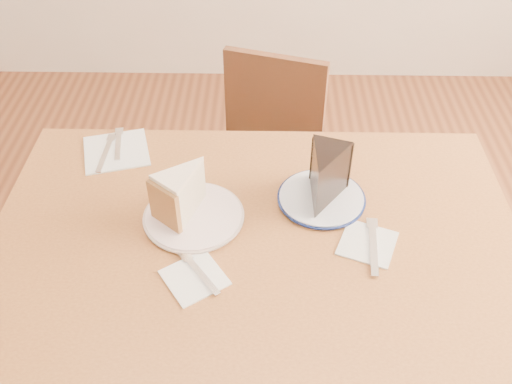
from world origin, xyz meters
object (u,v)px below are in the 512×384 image
object	(u,v)px
table	(256,265)
plate_navy	(321,198)
chair_far	(263,169)
carrot_cake	(186,192)
chocolate_cake	(324,180)
plate_cream	(194,216)

from	to	relation	value
table	plate_navy	size ratio (longest dim) A/B	5.96
plate_navy	chair_far	bearing A→B (deg)	106.82
chair_far	plate_navy	bearing A→B (deg)	123.75
chair_far	table	bearing A→B (deg)	105.83
carrot_cake	chocolate_cake	size ratio (longest dim) A/B	0.93
table	chocolate_cake	size ratio (longest dim) A/B	9.04
plate_navy	carrot_cake	world-z (taller)	carrot_cake
plate_cream	plate_navy	xyz separation A→B (m)	(0.30, 0.07, 0.00)
carrot_cake	chair_far	bearing A→B (deg)	111.27
carrot_cake	plate_cream	bearing A→B (deg)	-13.28
chair_far	chocolate_cake	distance (m)	0.63
plate_cream	chocolate_cake	xyz separation A→B (m)	(0.30, 0.06, 0.07)
table	plate_navy	distance (m)	0.22
chair_far	plate_navy	size ratio (longest dim) A/B	4.03
plate_navy	table	bearing A→B (deg)	-142.05
chair_far	chocolate_cake	xyz separation A→B (m)	(0.14, -0.49, 0.37)
table	plate_navy	bearing A→B (deg)	37.95
plate_navy	carrot_cake	bearing A→B (deg)	-171.51
chair_far	plate_cream	xyz separation A→B (m)	(-0.16, -0.54, 0.30)
plate_cream	chocolate_cake	world-z (taller)	chocolate_cake
chair_far	chocolate_cake	size ratio (longest dim) A/B	6.11
chair_far	plate_cream	world-z (taller)	chair_far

